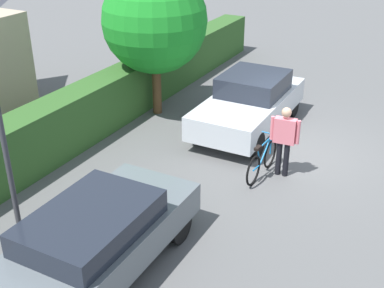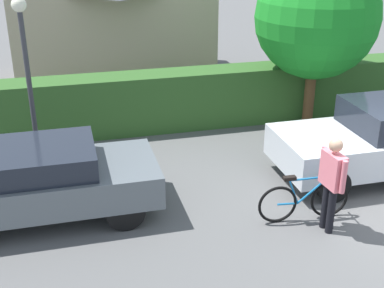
{
  "view_description": "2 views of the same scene",
  "coord_description": "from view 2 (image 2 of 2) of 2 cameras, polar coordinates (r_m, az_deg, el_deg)",
  "views": [
    {
      "loc": [
        -11.17,
        -3.12,
        5.86
      ],
      "look_at": [
        -2.88,
        1.27,
        1.18
      ],
      "focal_mm": 46.63,
      "sensor_mm": 36.0,
      "label": 1
    },
    {
      "loc": [
        -5.31,
        -6.88,
        4.88
      ],
      "look_at": [
        -3.21,
        1.25,
        1.2
      ],
      "focal_mm": 48.13,
      "sensor_mm": 36.0,
      "label": 2
    }
  ],
  "objects": [
    {
      "name": "bicycle",
      "position": [
        9.22,
        12.3,
        -6.09
      ],
      "size": [
        1.67,
        0.5,
        0.89
      ],
      "color": "black",
      "rests_on": "ground"
    },
    {
      "name": "hedge_row",
      "position": [
        13.73,
        9.05,
        5.75
      ],
      "size": [
        16.21,
        0.9,
        1.44
      ],
      "primitive_type": "cube",
      "color": "#305A25",
      "rests_on": "ground"
    },
    {
      "name": "street_lamp",
      "position": [
        10.46,
        -17.88,
        8.65
      ],
      "size": [
        0.28,
        0.28,
        3.58
      ],
      "color": "#38383D",
      "rests_on": "ground"
    },
    {
      "name": "house_distant",
      "position": [
        16.92,
        -9.14,
        15.01
      ],
      "size": [
        6.19,
        4.33,
        4.7
      ],
      "color": "tan",
      "rests_on": "ground"
    },
    {
      "name": "parked_car_near",
      "position": [
        9.34,
        -17.16,
        -3.83
      ],
      "size": [
        4.27,
        1.76,
        1.34
      ],
      "color": "slate",
      "rests_on": "ground"
    },
    {
      "name": "parked_car_far",
      "position": [
        11.16,
        20.43,
        0.56
      ],
      "size": [
        4.3,
        1.84,
        1.52
      ],
      "color": "silver",
      "rests_on": "ground"
    },
    {
      "name": "ground_plane",
      "position": [
        9.97,
        20.22,
        -7.24
      ],
      "size": [
        60.0,
        60.0,
        0.0
      ],
      "primitive_type": "plane",
      "color": "#585858"
    },
    {
      "name": "tree_kerbside",
      "position": [
        12.85,
        13.67,
        13.53
      ],
      "size": [
        2.96,
        2.96,
        4.24
      ],
      "color": "brown",
      "rests_on": "ground"
    },
    {
      "name": "person_rider",
      "position": [
        8.74,
        15.25,
        -3.63
      ],
      "size": [
        0.24,
        0.68,
        1.69
      ],
      "color": "black",
      "rests_on": "ground"
    }
  ]
}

